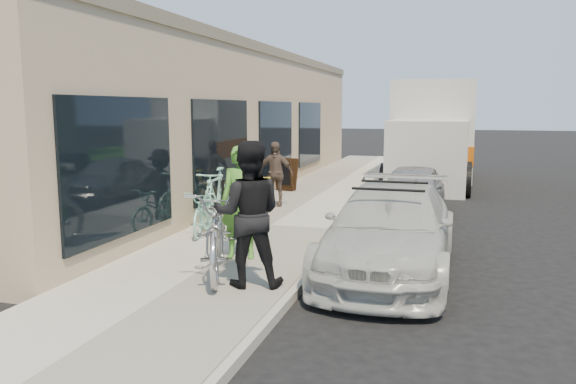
# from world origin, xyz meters

# --- Properties ---
(ground) EXTENTS (120.00, 120.00, 0.00)m
(ground) POSITION_xyz_m (0.00, 0.00, 0.00)
(ground) COLOR black
(ground) RESTS_ON ground
(sidewalk) EXTENTS (3.00, 34.00, 0.15)m
(sidewalk) POSITION_xyz_m (-2.00, 3.00, 0.07)
(sidewalk) COLOR #B3AEA1
(sidewalk) RESTS_ON ground
(curb) EXTENTS (0.12, 34.00, 0.13)m
(curb) POSITION_xyz_m (-0.45, 3.00, 0.07)
(curb) COLOR #A4A096
(curb) RESTS_ON ground
(storefront) EXTENTS (3.60, 20.00, 4.22)m
(storefront) POSITION_xyz_m (-5.24, 7.99, 2.12)
(storefront) COLOR tan
(storefront) RESTS_ON ground
(bike_rack) EXTENTS (0.10, 0.64, 0.90)m
(bike_rack) POSITION_xyz_m (-3.02, 3.23, 0.70)
(bike_rack) COLOR black
(bike_rack) RESTS_ON sidewalk
(sandwich_board) EXTENTS (0.66, 0.66, 0.92)m
(sandwich_board) POSITION_xyz_m (-3.09, 7.66, 0.62)
(sandwich_board) COLOR black
(sandwich_board) RESTS_ON sidewalk
(sedan_white) EXTENTS (1.90, 4.59, 1.37)m
(sedan_white) POSITION_xyz_m (0.64, 0.88, 0.66)
(sedan_white) COLOR #BBBCB8
(sedan_white) RESTS_ON ground
(sedan_silver) EXTENTS (1.52, 3.56, 1.20)m
(sedan_silver) POSITION_xyz_m (0.62, 5.60, 0.60)
(sedan_silver) COLOR gray
(sedan_silver) RESTS_ON ground
(moving_truck) EXTENTS (2.78, 6.99, 3.40)m
(moving_truck) POSITION_xyz_m (0.86, 12.18, 1.51)
(moving_truck) COLOR beige
(moving_truck) RESTS_ON ground
(tandem_bike) EXTENTS (1.63, 2.53, 1.25)m
(tandem_bike) POSITION_xyz_m (-1.68, -0.39, 0.78)
(tandem_bike) COLOR #ADADB0
(tandem_bike) RESTS_ON sidewalk
(woman_rider) EXTENTS (0.73, 0.56, 1.80)m
(woman_rider) POSITION_xyz_m (-1.66, 0.48, 1.05)
(woman_rider) COLOR #498E2F
(woman_rider) RESTS_ON sidewalk
(man_standing) EXTENTS (1.12, 0.97, 1.96)m
(man_standing) POSITION_xyz_m (-1.06, -0.81, 1.13)
(man_standing) COLOR black
(man_standing) RESTS_ON sidewalk
(cruiser_bike_a) EXTENTS (0.77, 1.96, 1.15)m
(cruiser_bike_a) POSITION_xyz_m (-3.11, 2.74, 0.72)
(cruiser_bike_a) COLOR #90D8C2
(cruiser_bike_a) RESTS_ON sidewalk
(cruiser_bike_b) EXTENTS (0.90, 1.70, 0.85)m
(cruiser_bike_b) POSITION_xyz_m (-2.98, 1.93, 0.57)
(cruiser_bike_b) COLOR #90D8C2
(cruiser_bike_b) RESTS_ON sidewalk
(cruiser_bike_c) EXTENTS (0.94, 1.60, 0.93)m
(cruiser_bike_c) POSITION_xyz_m (-2.61, 4.10, 0.61)
(cruiser_bike_c) COLOR gold
(cruiser_bike_c) RESTS_ON sidewalk
(bystander_a) EXTENTS (1.05, 0.70, 1.51)m
(bystander_a) POSITION_xyz_m (-2.46, 2.91, 0.90)
(bystander_a) COLOR black
(bystander_a) RESTS_ON sidewalk
(bystander_b) EXTENTS (0.94, 0.45, 1.57)m
(bystander_b) POSITION_xyz_m (-2.63, 5.22, 0.93)
(bystander_b) COLOR brown
(bystander_b) RESTS_ON sidewalk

